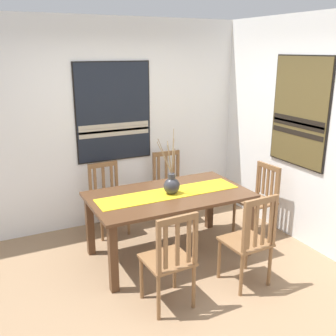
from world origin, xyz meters
TOP-DOWN VIEW (x-y plane):
  - ground_plane at (0.00, 0.00)m, footprint 6.40×6.40m
  - wall_back at (0.00, 1.86)m, footprint 6.40×0.12m
  - wall_side at (1.86, 0.00)m, footprint 0.12×6.40m
  - dining_table at (0.19, 0.58)m, footprint 1.78×0.99m
  - table_runner at (0.19, 0.58)m, footprint 1.63×0.36m
  - centerpiece_vase at (0.21, 0.56)m, footprint 0.23×0.20m
  - chair_0 at (-0.24, 1.49)m, footprint 0.44×0.44m
  - chair_1 at (0.63, -0.33)m, footprint 0.44×0.44m
  - chair_2 at (1.46, 0.57)m, footprint 0.44×0.44m
  - chair_3 at (-0.23, -0.29)m, footprint 0.43×0.43m
  - chair_4 at (0.66, 1.50)m, footprint 0.44×0.44m
  - painting_on_back_wall at (-0.02, 1.79)m, footprint 1.02×0.05m
  - painting_on_side_wall at (1.79, 0.34)m, footprint 0.05×0.88m

SIDE VIEW (x-z plane):
  - ground_plane at x=0.00m, z-range -0.03..0.00m
  - chair_0 at x=-0.24m, z-range 0.02..0.93m
  - chair_4 at x=0.66m, z-range 0.01..0.96m
  - chair_2 at x=1.46m, z-range 0.03..0.95m
  - chair_3 at x=-0.23m, z-range 0.01..0.97m
  - chair_1 at x=0.63m, z-range 0.01..1.00m
  - dining_table at x=0.19m, z-range 0.27..1.03m
  - table_runner at x=0.19m, z-range 0.75..0.76m
  - centerpiece_vase at x=0.21m, z-range 0.50..1.23m
  - wall_back at x=0.00m, z-range 0.00..2.70m
  - wall_side at x=1.86m, z-range 0.00..2.70m
  - painting_on_back_wall at x=-0.02m, z-range 0.87..2.16m
  - painting_on_side_wall at x=1.79m, z-range 0.95..2.24m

